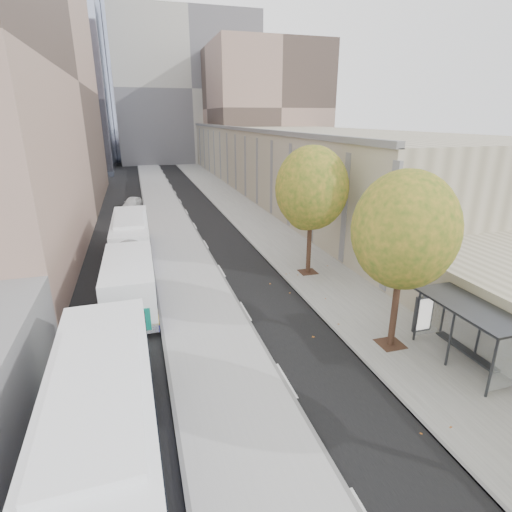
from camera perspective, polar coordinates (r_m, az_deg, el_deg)
name	(u,v)px	position (r m, az deg, el deg)	size (l,w,h in m)	color
bus_platform	(171,229)	(36.29, -12.01, 3.74)	(4.25, 150.00, 0.15)	#ADADAD
sidewalk	(257,223)	(37.72, 0.21, 4.69)	(4.75, 150.00, 0.08)	gray
building_tan	(273,153)	(67.83, 2.42, 14.54)	(18.00, 92.00, 8.00)	gray
building_far_block	(186,91)	(96.91, -9.92, 22.20)	(30.00, 18.00, 30.00)	#ABA89E
bus_shelter	(473,316)	(17.86, 28.63, -7.47)	(1.90, 4.40, 2.53)	#383A3F
tree_c	(405,230)	(16.92, 20.46, 3.45)	(4.20, 4.20, 7.28)	black
tree_d	(312,188)	(24.47, 7.95, 9.55)	(4.40, 4.40, 7.60)	black
bus_far	(131,253)	(26.03, -17.45, 0.44)	(2.61, 16.65, 2.77)	white
distant_car	(132,203)	(46.28, -17.29, 7.28)	(1.45, 3.61, 1.23)	silver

